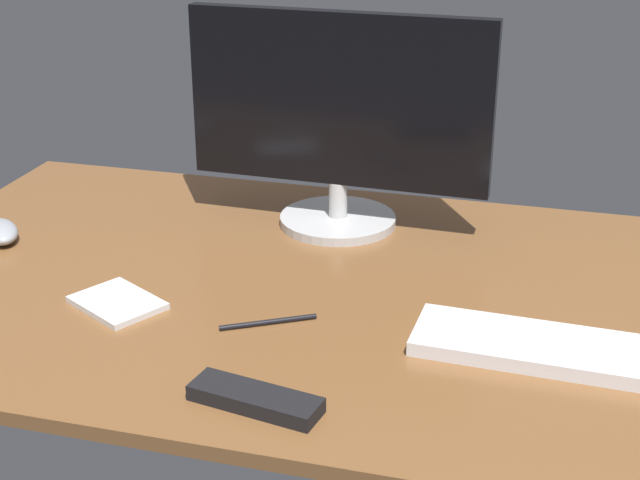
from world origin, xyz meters
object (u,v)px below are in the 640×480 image
(keyboard, at_px, (575,353))
(pen, at_px, (268,322))
(computer_mouse, at_px, (0,232))
(tv_remote, at_px, (255,399))
(monitor, at_px, (339,118))
(notepad, at_px, (117,303))

(keyboard, bearing_deg, pen, -175.41)
(computer_mouse, bearing_deg, tv_remote, 16.04)
(monitor, relative_size, tv_remote, 3.16)
(pen, bearing_deg, monitor, 59.20)
(monitor, distance_m, pen, 0.42)
(notepad, bearing_deg, keyboard, 1.53)
(keyboard, bearing_deg, tv_remote, -147.16)
(keyboard, distance_m, pen, 0.41)
(keyboard, relative_size, pen, 3.05)
(keyboard, relative_size, notepad, 3.33)
(monitor, height_order, notepad, monitor)
(monitor, relative_size, notepad, 4.09)
(tv_remote, xyz_separation_m, pen, (-0.05, 0.20, -0.01))
(keyboard, distance_m, notepad, 0.64)
(keyboard, bearing_deg, notepad, -175.88)
(monitor, relative_size, computer_mouse, 5.10)
(keyboard, xyz_separation_m, notepad, (-0.64, -0.02, -0.01))
(monitor, xyz_separation_m, notepad, (-0.23, -0.38, -0.19))
(notepad, bearing_deg, pen, 0.67)
(tv_remote, bearing_deg, computer_mouse, 157.98)
(tv_remote, bearing_deg, keyboard, 40.47)
(computer_mouse, bearing_deg, monitor, 70.72)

